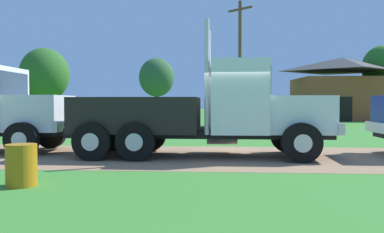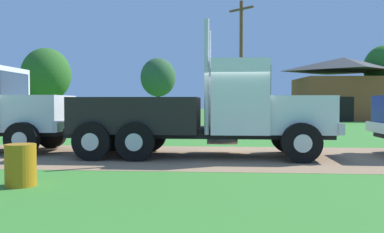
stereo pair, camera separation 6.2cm
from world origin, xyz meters
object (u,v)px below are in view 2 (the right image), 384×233
(utility_pole_near, at_px, (241,60))
(steel_barrel, at_px, (21,165))
(truck_foreground_white, at_px, (204,114))
(shed_building, at_px, (344,90))

(utility_pole_near, bearing_deg, steel_barrel, -103.48)
(truck_foreground_white, relative_size, steel_barrel, 9.69)
(steel_barrel, height_order, utility_pole_near, utility_pole_near)
(truck_foreground_white, distance_m, steel_barrel, 5.85)
(truck_foreground_white, xyz_separation_m, shed_building, (12.23, 27.26, 1.60))
(shed_building, distance_m, utility_pole_near, 14.22)
(shed_building, relative_size, utility_pole_near, 1.01)
(steel_barrel, relative_size, utility_pole_near, 0.09)
(truck_foreground_white, bearing_deg, steel_barrel, -126.08)
(truck_foreground_white, relative_size, utility_pole_near, 0.88)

